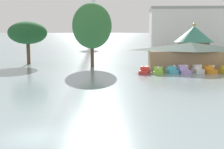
{
  "coord_description": "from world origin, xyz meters",
  "views": [
    {
      "loc": [
        6.73,
        -19.78,
        7.45
      ],
      "look_at": [
        4.73,
        16.53,
        2.07
      ],
      "focal_mm": 47.66,
      "sensor_mm": 36.0,
      "label": 1
    }
  ],
  "objects_px": {
    "pedal_boat_cyan": "(172,70)",
    "pedal_boat_white": "(198,70)",
    "pedal_boat_lavender": "(184,70)",
    "boathouse": "(191,55)",
    "pedal_boat_lime": "(158,71)",
    "shoreline_tree_tall_left": "(28,33)",
    "background_building_block": "(185,28)",
    "green_roof_pavilion": "(194,42)",
    "shoreline_tree_mid": "(92,26)",
    "pedal_boat_orange": "(210,70)",
    "pedal_boat_red": "(145,71)"
  },
  "relations": [
    {
      "from": "pedal_boat_cyan",
      "to": "pedal_boat_white",
      "type": "bearing_deg",
      "value": 91.7
    },
    {
      "from": "pedal_boat_white",
      "to": "background_building_block",
      "type": "height_order",
      "value": "background_building_block"
    },
    {
      "from": "pedal_boat_red",
      "to": "green_roof_pavilion",
      "type": "xyz_separation_m",
      "value": [
        12.67,
        20.66,
        4.22
      ]
    },
    {
      "from": "pedal_boat_cyan",
      "to": "boathouse",
      "type": "distance_m",
      "value": 7.18
    },
    {
      "from": "shoreline_tree_mid",
      "to": "boathouse",
      "type": "bearing_deg",
      "value": -10.4
    },
    {
      "from": "pedal_boat_lime",
      "to": "green_roof_pavilion",
      "type": "height_order",
      "value": "green_roof_pavilion"
    },
    {
      "from": "pedal_boat_white",
      "to": "shoreline_tree_tall_left",
      "type": "distance_m",
      "value": 37.37
    },
    {
      "from": "pedal_boat_cyan",
      "to": "boathouse",
      "type": "relative_size",
      "value": 0.17
    },
    {
      "from": "pedal_boat_cyan",
      "to": "pedal_boat_white",
      "type": "height_order",
      "value": "pedal_boat_white"
    },
    {
      "from": "pedal_boat_red",
      "to": "shoreline_tree_mid",
      "type": "distance_m",
      "value": 16.42
    },
    {
      "from": "pedal_boat_orange",
      "to": "shoreline_tree_mid",
      "type": "relative_size",
      "value": 0.23
    },
    {
      "from": "pedal_boat_white",
      "to": "green_roof_pavilion",
      "type": "xyz_separation_m",
      "value": [
        3.11,
        18.63,
        4.18
      ]
    },
    {
      "from": "pedal_boat_orange",
      "to": "shoreline_tree_tall_left",
      "type": "xyz_separation_m",
      "value": [
        -36.72,
        12.75,
        6.4
      ]
    },
    {
      "from": "shoreline_tree_tall_left",
      "to": "shoreline_tree_mid",
      "type": "relative_size",
      "value": 0.73
    },
    {
      "from": "pedal_boat_orange",
      "to": "boathouse",
      "type": "xyz_separation_m",
      "value": [
        -2.38,
        5.08,
        2.18
      ]
    },
    {
      "from": "boathouse",
      "to": "pedal_boat_lime",
      "type": "bearing_deg",
      "value": -136.83
    },
    {
      "from": "shoreline_tree_tall_left",
      "to": "shoreline_tree_mid",
      "type": "bearing_deg",
      "value": -15.37
    },
    {
      "from": "pedal_boat_cyan",
      "to": "green_roof_pavilion",
      "type": "bearing_deg",
      "value": 148.98
    },
    {
      "from": "green_roof_pavilion",
      "to": "pedal_boat_orange",
      "type": "bearing_deg",
      "value": -93.46
    },
    {
      "from": "green_roof_pavilion",
      "to": "pedal_boat_lavender",
      "type": "bearing_deg",
      "value": -106.42
    },
    {
      "from": "shoreline_tree_tall_left",
      "to": "shoreline_tree_mid",
      "type": "xyz_separation_m",
      "value": [
        14.89,
        -4.09,
        1.45
      ]
    },
    {
      "from": "pedal_boat_red",
      "to": "boathouse",
      "type": "xyz_separation_m",
      "value": [
        9.12,
        6.46,
        2.22
      ]
    },
    {
      "from": "pedal_boat_lime",
      "to": "pedal_boat_lavender",
      "type": "xyz_separation_m",
      "value": [
        4.47,
        0.74,
        0.11
      ]
    },
    {
      "from": "shoreline_tree_tall_left",
      "to": "shoreline_tree_mid",
      "type": "distance_m",
      "value": 15.51
    },
    {
      "from": "shoreline_tree_tall_left",
      "to": "background_building_block",
      "type": "relative_size",
      "value": 0.34
    },
    {
      "from": "pedal_boat_lime",
      "to": "background_building_block",
      "type": "relative_size",
      "value": 0.1
    },
    {
      "from": "pedal_boat_lavender",
      "to": "pedal_boat_white",
      "type": "bearing_deg",
      "value": 101.99
    },
    {
      "from": "pedal_boat_lime",
      "to": "pedal_boat_cyan",
      "type": "xyz_separation_m",
      "value": [
        2.51,
        1.0,
        0.02
      ]
    },
    {
      "from": "pedal_boat_red",
      "to": "background_building_block",
      "type": "bearing_deg",
      "value": 178.15
    },
    {
      "from": "pedal_boat_lavender",
      "to": "pedal_boat_red",
      "type": "bearing_deg",
      "value": -93.98
    },
    {
      "from": "pedal_boat_red",
      "to": "boathouse",
      "type": "distance_m",
      "value": 11.4
    },
    {
      "from": "pedal_boat_lime",
      "to": "shoreline_tree_tall_left",
      "type": "bearing_deg",
      "value": -110.33
    },
    {
      "from": "pedal_boat_cyan",
      "to": "background_building_block",
      "type": "relative_size",
      "value": 0.1
    },
    {
      "from": "pedal_boat_lavender",
      "to": "pedal_boat_orange",
      "type": "distance_m",
      "value": 4.7
    },
    {
      "from": "pedal_boat_cyan",
      "to": "pedal_boat_orange",
      "type": "height_order",
      "value": "pedal_boat_cyan"
    },
    {
      "from": "green_roof_pavilion",
      "to": "background_building_block",
      "type": "xyz_separation_m",
      "value": [
        7.05,
        49.48,
        3.58
      ]
    },
    {
      "from": "pedal_boat_cyan",
      "to": "pedal_boat_red",
      "type": "bearing_deg",
      "value": -86.36
    },
    {
      "from": "pedal_boat_lavender",
      "to": "background_building_block",
      "type": "relative_size",
      "value": 0.11
    },
    {
      "from": "pedal_boat_lime",
      "to": "pedal_boat_white",
      "type": "relative_size",
      "value": 0.92
    },
    {
      "from": "green_roof_pavilion",
      "to": "pedal_boat_cyan",
      "type": "bearing_deg",
      "value": -111.74
    },
    {
      "from": "pedal_boat_white",
      "to": "background_building_block",
      "type": "bearing_deg",
      "value": 162.47
    },
    {
      "from": "pedal_boat_cyan",
      "to": "green_roof_pavilion",
      "type": "relative_size",
      "value": 0.31
    },
    {
      "from": "shoreline_tree_mid",
      "to": "background_building_block",
      "type": "height_order",
      "value": "background_building_block"
    },
    {
      "from": "pedal_boat_lime",
      "to": "shoreline_tree_mid",
      "type": "height_order",
      "value": "shoreline_tree_mid"
    },
    {
      "from": "pedal_boat_cyan",
      "to": "shoreline_tree_tall_left",
      "type": "relative_size",
      "value": 0.3
    },
    {
      "from": "pedal_boat_white",
      "to": "pedal_boat_lavender",
      "type": "bearing_deg",
      "value": -75.9
    },
    {
      "from": "pedal_boat_white",
      "to": "pedal_boat_orange",
      "type": "relative_size",
      "value": 0.95
    },
    {
      "from": "pedal_boat_lime",
      "to": "boathouse",
      "type": "xyz_separation_m",
      "value": [
        6.76,
        6.34,
        2.26
      ]
    },
    {
      "from": "pedal_boat_red",
      "to": "pedal_boat_orange",
      "type": "bearing_deg",
      "value": 110.68
    },
    {
      "from": "green_roof_pavilion",
      "to": "boathouse",
      "type": "bearing_deg",
      "value": -104.03
    }
  ]
}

